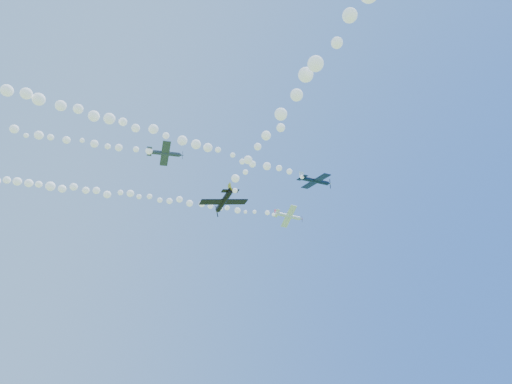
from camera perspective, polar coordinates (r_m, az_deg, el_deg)
plane_white at (r=106.92m, az=4.37°, el=-3.22°), size 7.41×7.77×2.96m
smoke_trail_white at (r=102.06m, az=-19.13°, el=-0.07°), size 77.37×28.91×3.16m
plane_navy at (r=85.09m, az=7.93°, el=1.50°), size 7.72×8.01×2.26m
smoke_trail_navy at (r=73.28m, az=-21.97°, el=9.96°), size 82.18×13.04×2.97m
plane_grey at (r=73.26m, az=-12.04°, el=5.07°), size 6.12×6.47×1.65m
plane_black at (r=61.53m, az=-4.32°, el=-1.21°), size 7.09×6.79×2.18m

